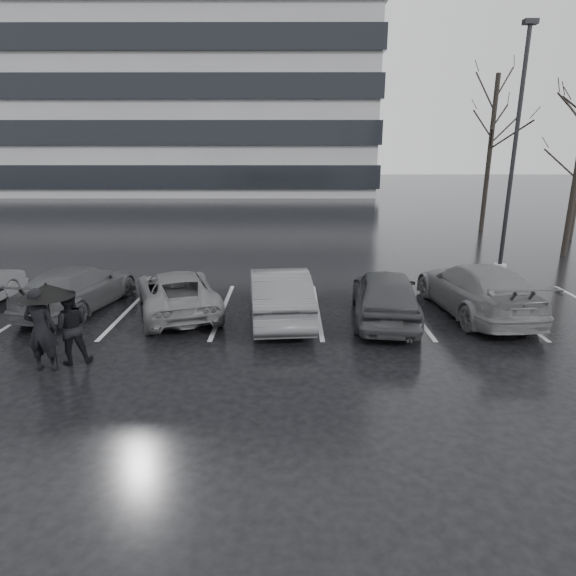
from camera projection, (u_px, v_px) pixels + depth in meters
The scene contains 13 objects.
ground at pixel (298, 342), 11.87m from camera, with size 160.00×160.00×0.00m, color black.
office_building at pixel (96, 58), 54.03m from camera, with size 61.00×26.00×29.00m.
car_main at pixel (385, 295), 13.22m from camera, with size 1.72×4.28×1.46m, color black.
car_west_a at pixel (279, 293), 13.33m from camera, with size 1.55×4.44×1.46m, color #323235.
car_west_b at pixel (177, 292), 13.87m from camera, with size 2.04×4.43×1.23m, color #48484B.
car_west_c at pixel (78, 288), 14.17m from camera, with size 1.83×4.50×1.31m, color black.
car_east at pixel (476, 289), 13.78m from camera, with size 2.05×5.03×1.46m, color #48484B.
pedestrian_left at pixel (41, 330), 10.14m from camera, with size 0.67×0.44×1.83m, color black.
pedestrian_right at pixel (70, 327), 10.51m from camera, with size 0.82×0.64×1.69m, color black.
umbrella at pixel (46, 291), 10.10m from camera, with size 1.12×1.12×1.90m.
lamp_post at pixel (513, 163), 17.97m from camera, with size 0.49×0.49×8.91m.
stall_stripes at pixel (270, 309), 14.27m from camera, with size 19.72×5.00×0.00m.
tree_north at pixel (489, 155), 26.97m from camera, with size 0.26×0.26×8.50m, color black.
Camera 1 is at (-0.22, -11.03, 4.60)m, focal length 30.00 mm.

